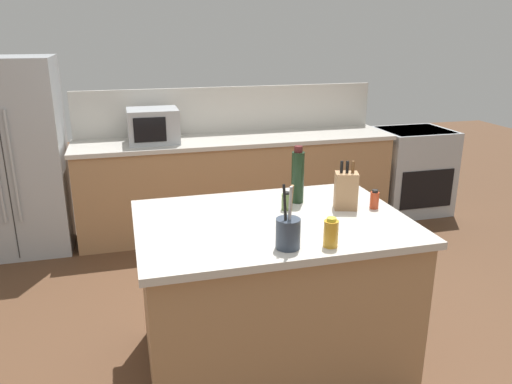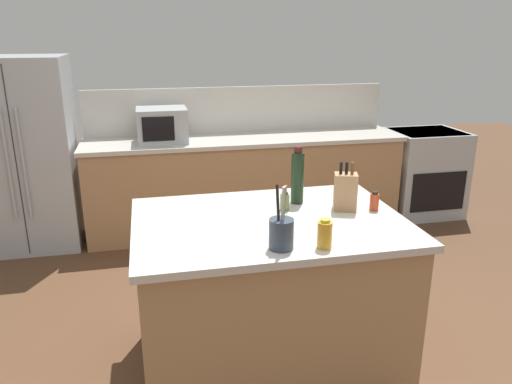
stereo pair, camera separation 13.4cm
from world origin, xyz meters
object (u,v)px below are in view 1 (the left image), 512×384
Objects in this scene: knife_block at (346,190)px; spice_jar_oregano at (286,201)px; honey_jar at (331,233)px; wine_bottle at (298,176)px; spice_jar_paprika at (374,200)px; range_oven at (411,170)px; refrigerator at (13,157)px; utensil_crock at (288,232)px; microwave at (153,126)px.

knife_block is 0.36m from spice_jar_oregano.
wine_bottle reaches higher than honey_jar.
wine_bottle is at bearing 45.91° from spice_jar_oregano.
spice_jar_paprika is at bearing 43.29° from honey_jar.
spice_jar_oregano is 0.52m from spice_jar_paprika.
range_oven is 2.78m from spice_jar_paprika.
refrigerator is 4.03m from range_oven.
range_oven is 8.06× the size of spice_jar_paprika.
wine_bottle is (0.11, 0.11, 0.11)m from spice_jar_oregano.
refrigerator is at bearing 125.39° from honey_jar.
spice_jar_paprika is at bearing 30.82° from utensil_crock.
honey_jar is at bearing -136.71° from spice_jar_paprika.
spice_jar_oregano is (0.62, -2.07, -0.11)m from microwave.
microwave is 1.59× the size of knife_block.
knife_block is at bearing -44.92° from refrigerator.
refrigerator is 3.14m from utensil_crock.
knife_block is at bearing -65.84° from microwave.
microwave is at bearing 104.15° from honey_jar.
knife_block reaches higher than honey_jar.
refrigerator is at bearing 179.27° from range_oven.
range_oven is 2.62× the size of wine_bottle.
wine_bottle is (0.06, 0.66, 0.10)m from honey_jar.
refrigerator reaches higher than range_oven.
refrigerator is 3.77× the size of microwave.
honey_jar is at bearing -128.87° from range_oven.
honey_jar is at bearing -95.50° from wine_bottle.
wine_bottle is 0.47m from spice_jar_paprika.
refrigerator is at bearing 134.35° from wine_bottle.
wine_bottle reaches higher than spice_jar_oregano.
microwave is at bearing 110.33° from wine_bottle.
spice_jar_paprika is (-1.65, -2.18, 0.53)m from range_oven.
wine_bottle reaches higher than knife_block.
refrigerator is 15.19× the size of spice_jar_paprika.
range_oven is 3.41m from honey_jar.
spice_jar_paprika is at bearing -43.35° from refrigerator.
refrigerator is 3.11m from knife_block.
honey_jar is (0.04, -0.55, 0.02)m from spice_jar_oregano.
knife_block is 2.62× the size of spice_jar_oregano.
utensil_crock is 0.21m from honey_jar.
range_oven is at bearing 43.68° from wine_bottle.
honey_jar is 0.64m from spice_jar_paprika.
wine_bottle is (-2.05, -1.96, 0.64)m from range_oven.
spice_jar_oregano is 0.74× the size of honey_jar.
refrigerator reaches higher than spice_jar_oregano.
spice_jar_oregano is (-2.16, -2.07, 0.52)m from range_oven.
spice_jar_oregano is 0.97× the size of spice_jar_paprika.
refrigerator is 5.42× the size of utensil_crock.
honey_jar is 0.42× the size of wine_bottle.
utensil_crock is at bearing -113.35° from wine_bottle.
microwave is 2.62m from utensil_crock.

